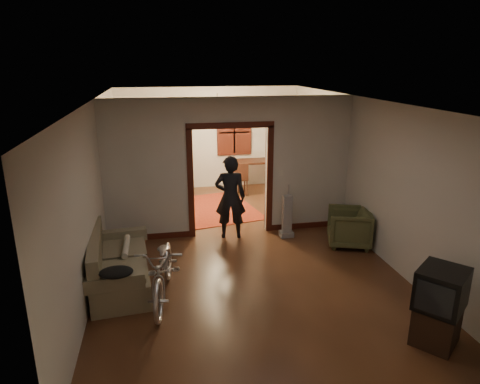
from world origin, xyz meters
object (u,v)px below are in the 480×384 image
object	(u,v)px
bicycle	(164,269)
person	(230,197)
desk	(255,175)
sofa	(119,260)
armchair	(349,227)
locker	(164,161)

from	to	relation	value
bicycle	person	world-z (taller)	person
person	desk	world-z (taller)	person
sofa	person	bearing A→B (deg)	32.57
armchair	person	distance (m)	2.39
locker	desk	bearing A→B (deg)	-19.90
locker	desk	size ratio (longest dim) A/B	1.58
locker	bicycle	bearing A→B (deg)	-105.86
armchair	locker	distance (m)	5.50
sofa	bicycle	size ratio (longest dim) A/B	1.02
sofa	bicycle	xyz separation A→B (m)	(0.69, -0.55, 0.05)
desk	locker	bearing A→B (deg)	169.90
sofa	person	distance (m)	2.65
bicycle	locker	xyz separation A→B (m)	(0.15, 5.61, 0.39)
sofa	desk	bearing A→B (deg)	50.22
person	locker	world-z (taller)	locker
sofa	locker	bearing A→B (deg)	75.20
armchair	person	size ratio (longest dim) A/B	0.47
bicycle	person	xyz separation A→B (m)	(1.37, 2.16, 0.36)
bicycle	locker	bearing A→B (deg)	95.89
bicycle	locker	world-z (taller)	locker
armchair	person	xyz separation A→B (m)	(-2.19, 0.83, 0.48)
bicycle	person	bearing A→B (deg)	64.98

